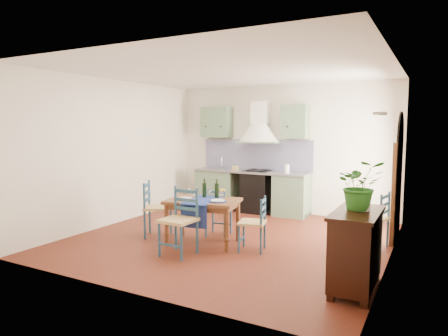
{
  "coord_description": "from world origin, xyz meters",
  "views": [
    {
      "loc": [
        3.04,
        -5.88,
        1.91
      ],
      "look_at": [
        -0.27,
        0.3,
        1.17
      ],
      "focal_mm": 32.0,
      "sensor_mm": 36.0,
      "label": 1
    }
  ],
  "objects_px": {
    "chair_near": "(180,220)",
    "potted_plant": "(360,185)",
    "dining_table": "(203,205)",
    "sideboard": "(356,247)"
  },
  "relations": [
    {
      "from": "dining_table",
      "to": "potted_plant",
      "type": "xyz_separation_m",
      "value": [
        2.53,
        -0.67,
        0.59
      ]
    },
    {
      "from": "chair_near",
      "to": "potted_plant",
      "type": "xyz_separation_m",
      "value": [
        2.55,
        -0.02,
        0.71
      ]
    },
    {
      "from": "dining_table",
      "to": "potted_plant",
      "type": "distance_m",
      "value": 2.69
    },
    {
      "from": "potted_plant",
      "to": "sideboard",
      "type": "bearing_deg",
      "value": -100.1
    },
    {
      "from": "sideboard",
      "to": "chair_near",
      "type": "bearing_deg",
      "value": 177.69
    },
    {
      "from": "dining_table",
      "to": "sideboard",
      "type": "relative_size",
      "value": 1.19
    },
    {
      "from": "dining_table",
      "to": "chair_near",
      "type": "relative_size",
      "value": 1.26
    },
    {
      "from": "chair_near",
      "to": "potted_plant",
      "type": "bearing_deg",
      "value": -0.5
    },
    {
      "from": "chair_near",
      "to": "potted_plant",
      "type": "distance_m",
      "value": 2.65
    },
    {
      "from": "dining_table",
      "to": "chair_near",
      "type": "height_order",
      "value": "dining_table"
    }
  ]
}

